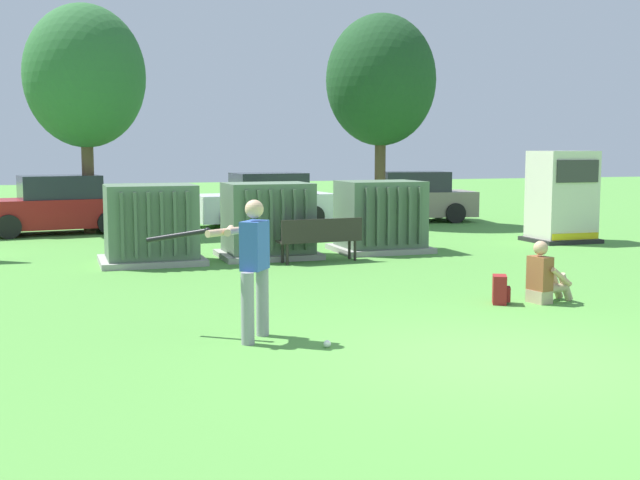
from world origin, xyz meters
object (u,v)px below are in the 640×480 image
Objects in this scene: transformer_mid_east at (380,217)px; seated_spectator at (544,278)px; sports_ball at (327,344)px; batter at (250,262)px; park_bench at (321,237)px; parked_car_left_of_center at (265,201)px; backpack at (500,290)px; transformer_west at (151,225)px; transformer_mid_west at (268,221)px; parked_car_right_of_center at (409,198)px; generator_enclosure at (562,197)px; parked_car_leftmost at (56,207)px.

transformer_mid_east is 2.18× the size of seated_spectator.
transformer_mid_east is at bearing 63.36° from sports_ball.
transformer_mid_east is 8.89m from batter.
parked_car_left_of_center is at bearing 83.66° from park_bench.
backpack is (-0.71, 0.11, -0.16)m from seated_spectator.
sports_ball is 4.41m from seated_spectator.
parked_car_left_of_center reaches higher than park_bench.
transformer_west is 8.14m from seated_spectator.
batter reaches higher than transformer_mid_west.
parked_car_right_of_center is at bearing 73.87° from seated_spectator.
sports_ball is at bearing -107.81° from park_bench.
sports_ball is 0.20× the size of backpack.
parked_car_right_of_center reaches higher than backpack.
parked_car_right_of_center is (9.08, 7.03, -0.04)m from transformer_west.
transformer_west is 1.00× the size of transformer_mid_west.
transformer_mid_east is 23.33× the size of sports_ball.
transformer_mid_west is 9.54m from parked_car_right_of_center.
parked_car_leftmost is (-12.15, 6.13, -0.38)m from generator_enclosure.
backpack is 13.19m from parked_car_left_of_center.
park_bench is at bearing 64.33° from batter.
seated_spectator is (4.85, 0.94, -0.60)m from batter.
backpack is at bearing -88.76° from parked_car_left_of_center.
park_bench is at bearing 102.93° from backpack.
transformer_west is at bearing 98.41° from sports_ball.
park_bench reaches higher than sports_ball.
parked_car_leftmost is (-6.37, 12.83, 0.54)m from backpack.
transformer_west is 0.48× the size of parked_car_right_of_center.
batter reaches higher than seated_spectator.
backpack is at bearing -130.79° from generator_enclosure.
transformer_mid_west is 2.73m from transformer_mid_east.
generator_enclosure reaches higher than seated_spectator.
transformer_west and parked_car_left_of_center have the same top height.
sports_ball is 16.85m from parked_car_right_of_center.
park_bench is 9.29m from parked_car_leftmost.
seated_spectator is at bearing 10.92° from batter.
transformer_west is 0.91× the size of generator_enclosure.
batter is 4.34m from backpack.
sports_ball is at bearing -41.67° from batter.
generator_enclosure is 2.39× the size of seated_spectator.
batter is at bearing -106.28° from transformer_mid_west.
generator_enclosure is at bearing -79.00° from parked_car_right_of_center.
generator_enclosure is (7.81, 0.49, 0.35)m from transformer_mid_west.
parked_car_leftmost is (-2.99, 14.56, 0.71)m from sports_ball.
park_bench is 7.22m from sports_ball.
park_bench is at bearing 72.19° from sports_ball.
batter reaches higher than parked_car_right_of_center.
transformer_mid_east reaches higher than sports_ball.
parked_car_leftmost reaches higher than sports_ball.
transformer_mid_west is 1.21× the size of batter.
sports_ball is at bearing -99.68° from transformer_mid_west.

